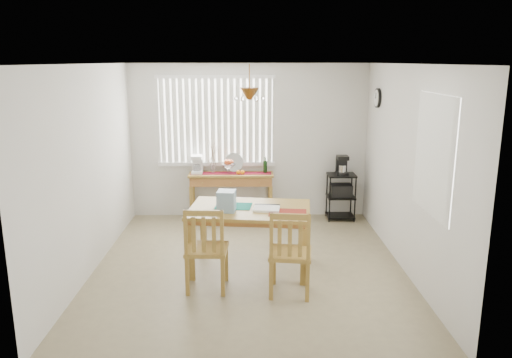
{
  "coord_description": "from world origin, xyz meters",
  "views": [
    {
      "loc": [
        0.01,
        -6.12,
        2.64
      ],
      "look_at": [
        0.1,
        0.55,
        1.05
      ],
      "focal_mm": 35.0,
      "sensor_mm": 36.0,
      "label": 1
    }
  ],
  "objects_px": {
    "cart_items": "(342,165)",
    "dining_table": "(250,215)",
    "wire_cart": "(341,192)",
    "chair_left": "(206,249)",
    "sideboard": "(232,185)",
    "chair_right": "(290,253)"
  },
  "relations": [
    {
      "from": "wire_cart",
      "to": "chair_right",
      "type": "xyz_separation_m",
      "value": [
        -1.08,
        -2.82,
        0.03
      ]
    },
    {
      "from": "wire_cart",
      "to": "chair_left",
      "type": "xyz_separation_m",
      "value": [
        -2.05,
        -2.68,
        0.03
      ]
    },
    {
      "from": "cart_items",
      "to": "chair_left",
      "type": "xyz_separation_m",
      "value": [
        -2.05,
        -2.69,
        -0.43
      ]
    },
    {
      "from": "wire_cart",
      "to": "cart_items",
      "type": "relative_size",
      "value": 2.43
    },
    {
      "from": "wire_cart",
      "to": "chair_right",
      "type": "bearing_deg",
      "value": -111.04
    },
    {
      "from": "cart_items",
      "to": "wire_cart",
      "type": "bearing_deg",
      "value": -90.0
    },
    {
      "from": "sideboard",
      "to": "dining_table",
      "type": "xyz_separation_m",
      "value": [
        0.3,
        -2.08,
        0.12
      ]
    },
    {
      "from": "chair_left",
      "to": "sideboard",
      "type": "bearing_deg",
      "value": 85.71
    },
    {
      "from": "chair_right",
      "to": "sideboard",
      "type": "bearing_deg",
      "value": 104.99
    },
    {
      "from": "dining_table",
      "to": "chair_left",
      "type": "xyz_separation_m",
      "value": [
        -0.51,
        -0.63,
        -0.22
      ]
    },
    {
      "from": "sideboard",
      "to": "chair_left",
      "type": "height_order",
      "value": "chair_left"
    },
    {
      "from": "sideboard",
      "to": "chair_left",
      "type": "relative_size",
      "value": 1.37
    },
    {
      "from": "chair_right",
      "to": "wire_cart",
      "type": "bearing_deg",
      "value": 68.96
    },
    {
      "from": "wire_cart",
      "to": "dining_table",
      "type": "bearing_deg",
      "value": -126.95
    },
    {
      "from": "sideboard",
      "to": "wire_cart",
      "type": "distance_m",
      "value": 1.85
    },
    {
      "from": "chair_right",
      "to": "cart_items",
      "type": "bearing_deg",
      "value": 69.01
    },
    {
      "from": "cart_items",
      "to": "dining_table",
      "type": "height_order",
      "value": "cart_items"
    },
    {
      "from": "sideboard",
      "to": "cart_items",
      "type": "relative_size",
      "value": 4.39
    },
    {
      "from": "chair_left",
      "to": "cart_items",
      "type": "bearing_deg",
      "value": 52.69
    },
    {
      "from": "dining_table",
      "to": "cart_items",
      "type": "bearing_deg",
      "value": 53.16
    },
    {
      "from": "chair_right",
      "to": "chair_left",
      "type": "bearing_deg",
      "value": 171.97
    },
    {
      "from": "sideboard",
      "to": "chair_left",
      "type": "distance_m",
      "value": 2.72
    }
  ]
}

